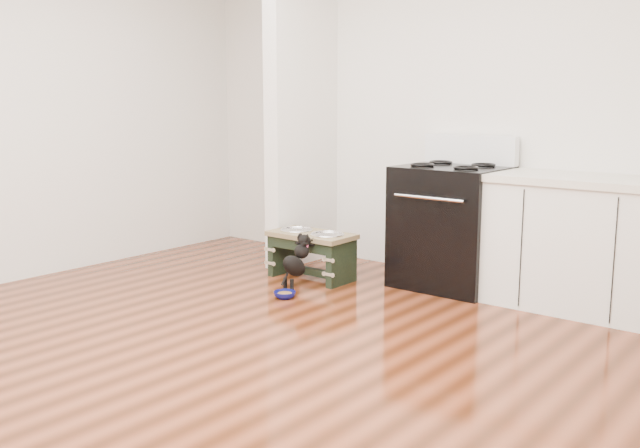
{
  "coord_description": "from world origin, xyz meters",
  "views": [
    {
      "loc": [
        2.79,
        -2.61,
        1.43
      ],
      "look_at": [
        -0.34,
        1.31,
        0.53
      ],
      "focal_mm": 40.0,
      "sensor_mm": 36.0,
      "label": 1
    }
  ],
  "objects": [
    {
      "name": "partition_wall",
      "position": [
        -1.18,
        2.1,
        1.35
      ],
      "size": [
        0.15,
        0.8,
        2.7
      ],
      "primitive_type": "cube",
      "color": "silver",
      "rests_on": "ground"
    },
    {
      "name": "oven_range",
      "position": [
        0.25,
        2.16,
        0.48
      ],
      "size": [
        0.76,
        0.69,
        1.14
      ],
      "color": "black",
      "rests_on": "ground"
    },
    {
      "name": "dog_feeder",
      "position": [
        -0.72,
        1.66,
        0.27
      ],
      "size": [
        0.68,
        0.36,
        0.39
      ],
      "color": "black",
      "rests_on": "ground"
    },
    {
      "name": "ground",
      "position": [
        0.0,
        0.0,
        0.0
      ],
      "size": [
        5.0,
        5.0,
        0.0
      ],
      "primitive_type": "plane",
      "color": "#401B0B",
      "rests_on": "ground"
    },
    {
      "name": "room_shell",
      "position": [
        0.0,
        0.0,
        1.62
      ],
      "size": [
        5.0,
        5.0,
        5.0
      ],
      "color": "silver",
      "rests_on": "ground"
    },
    {
      "name": "floor_bowl",
      "position": [
        -0.51,
        1.11,
        0.03
      ],
      "size": [
        0.19,
        0.19,
        0.05
      ],
      "rotation": [
        0.0,
        0.0,
        0.23
      ],
      "color": "#0C0E55",
      "rests_on": "ground"
    },
    {
      "name": "puppy",
      "position": [
        -0.6,
        1.35,
        0.23
      ],
      "size": [
        0.12,
        0.35,
        0.42
      ],
      "color": "black",
      "rests_on": "ground"
    },
    {
      "name": "cabinet_run",
      "position": [
        1.23,
        2.18,
        0.45
      ],
      "size": [
        1.24,
        0.64,
        0.91
      ],
      "color": "silver",
      "rests_on": "ground"
    }
  ]
}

